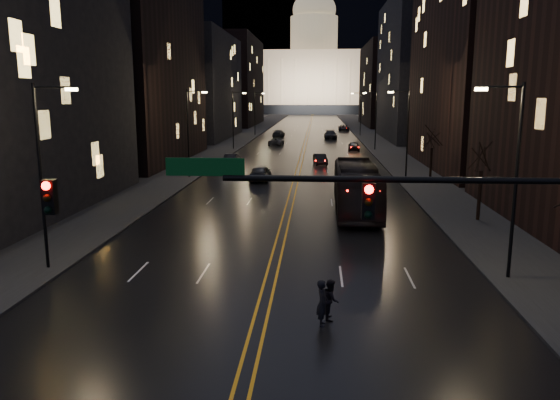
% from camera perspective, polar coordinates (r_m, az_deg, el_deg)
% --- Properties ---
extents(ground, '(900.00, 900.00, 0.00)m').
position_cam_1_polar(ground, '(17.17, -3.79, -18.62)').
color(ground, black).
rests_on(ground, ground).
extents(road, '(20.00, 320.00, 0.02)m').
position_cam_1_polar(road, '(145.05, 3.08, 7.60)').
color(road, black).
rests_on(road, ground).
extents(sidewalk_left, '(8.00, 320.00, 0.16)m').
position_cam_1_polar(sidewalk_left, '(145.92, -2.47, 7.65)').
color(sidewalk_left, black).
rests_on(sidewalk_left, ground).
extents(sidewalk_right, '(8.00, 320.00, 0.16)m').
position_cam_1_polar(sidewalk_right, '(145.52, 8.65, 7.53)').
color(sidewalk_right, black).
rests_on(sidewalk_right, ground).
extents(center_line, '(0.62, 320.00, 0.01)m').
position_cam_1_polar(center_line, '(145.05, 3.08, 7.60)').
color(center_line, orange).
rests_on(center_line, road).
extents(building_left_mid, '(12.00, 30.00, 28.00)m').
position_cam_1_polar(building_left_mid, '(72.77, -15.15, 14.95)').
color(building_left_mid, black).
rests_on(building_left_mid, ground).
extents(building_left_far, '(12.00, 34.00, 20.00)m').
position_cam_1_polar(building_left_far, '(109.26, -8.49, 11.64)').
color(building_left_far, black).
rests_on(building_left_far, ground).
extents(building_left_dist, '(12.00, 40.00, 24.00)m').
position_cam_1_polar(building_left_dist, '(156.54, -4.70, 12.21)').
color(building_left_dist, black).
rests_on(building_left_dist, ground).
extents(building_right_mid, '(12.00, 34.00, 26.00)m').
position_cam_1_polar(building_right_mid, '(108.55, 14.29, 13.02)').
color(building_right_mid, black).
rests_on(building_right_mid, ground).
extents(building_right_dist, '(12.00, 40.00, 22.00)m').
position_cam_1_polar(building_right_dist, '(155.96, 11.08, 11.69)').
color(building_right_dist, black).
rests_on(building_right_dist, ground).
extents(mountain_ridge, '(520.00, 60.00, 130.00)m').
position_cam_1_polar(mountain_ridge, '(400.61, 9.81, 18.91)').
color(mountain_ridge, black).
rests_on(mountain_ridge, ground).
extents(capitol, '(90.00, 50.00, 58.50)m').
position_cam_1_polar(capitol, '(264.94, 3.52, 12.81)').
color(capitol, black).
rests_on(capitol, ground).
extents(traffic_signal, '(17.29, 0.45, 7.00)m').
position_cam_1_polar(traffic_signal, '(15.64, 17.96, -2.00)').
color(traffic_signal, black).
rests_on(traffic_signal, ground).
extents(streetlamp_right_near, '(2.13, 0.25, 9.00)m').
position_cam_1_polar(streetlamp_right_near, '(26.50, 23.12, 2.74)').
color(streetlamp_right_near, black).
rests_on(streetlamp_right_near, ground).
extents(streetlamp_left_near, '(2.13, 0.25, 9.00)m').
position_cam_1_polar(streetlamp_left_near, '(28.14, -23.46, 3.15)').
color(streetlamp_left_near, black).
rests_on(streetlamp_left_near, ground).
extents(streetlamp_right_mid, '(2.13, 0.25, 9.00)m').
position_cam_1_polar(streetlamp_right_mid, '(55.58, 13.02, 7.19)').
color(streetlamp_right_mid, black).
rests_on(streetlamp_right_mid, ground).
extents(streetlamp_left_mid, '(2.13, 0.25, 9.00)m').
position_cam_1_polar(streetlamp_left_mid, '(56.39, -9.42, 7.37)').
color(streetlamp_left_mid, black).
rests_on(streetlamp_left_mid, ground).
extents(streetlamp_right_far, '(2.13, 0.25, 9.00)m').
position_cam_1_polar(streetlamp_right_far, '(85.30, 9.87, 8.52)').
color(streetlamp_right_far, black).
rests_on(streetlamp_right_far, ground).
extents(streetlamp_left_far, '(2.13, 0.25, 9.00)m').
position_cam_1_polar(streetlamp_left_far, '(85.83, -4.81, 8.66)').
color(streetlamp_left_far, black).
rests_on(streetlamp_left_far, ground).
extents(streetlamp_right_dist, '(2.13, 0.25, 9.00)m').
position_cam_1_polar(streetlamp_right_dist, '(115.17, 8.34, 9.16)').
color(streetlamp_right_dist, black).
rests_on(streetlamp_right_dist, ground).
extents(streetlamp_left_dist, '(2.13, 0.25, 9.00)m').
position_cam_1_polar(streetlamp_left_dist, '(115.56, -2.56, 9.27)').
color(streetlamp_left_dist, black).
rests_on(streetlamp_left_dist, ground).
extents(tree_right_mid, '(2.40, 2.40, 6.65)m').
position_cam_1_polar(tree_right_mid, '(38.58, 20.37, 4.41)').
color(tree_right_mid, black).
rests_on(tree_right_mid, ground).
extents(tree_right_far, '(2.40, 2.40, 6.65)m').
position_cam_1_polar(tree_right_far, '(54.05, 15.63, 6.37)').
color(tree_right_far, black).
rests_on(tree_right_far, ground).
extents(bus, '(3.14, 12.76, 3.54)m').
position_cam_1_polar(bus, '(40.16, 7.99, 1.26)').
color(bus, black).
rests_on(bus, ground).
extents(oncoming_car_a, '(2.01, 4.71, 1.59)m').
position_cam_1_polar(oncoming_car_a, '(54.48, -2.06, 2.85)').
color(oncoming_car_a, black).
rests_on(oncoming_car_a, ground).
extents(oncoming_car_b, '(1.66, 4.25, 1.38)m').
position_cam_1_polar(oncoming_car_b, '(67.29, -5.03, 4.28)').
color(oncoming_car_b, black).
rests_on(oncoming_car_b, ground).
extents(oncoming_car_c, '(2.61, 4.87, 1.30)m').
position_cam_1_polar(oncoming_car_c, '(92.87, -0.39, 6.13)').
color(oncoming_car_c, black).
rests_on(oncoming_car_c, ground).
extents(oncoming_car_d, '(2.42, 5.29, 1.50)m').
position_cam_1_polar(oncoming_car_d, '(111.23, -0.14, 6.98)').
color(oncoming_car_d, black).
rests_on(oncoming_car_d, ground).
extents(receding_car_a, '(1.90, 4.16, 1.32)m').
position_cam_1_polar(receding_car_a, '(67.30, 4.23, 4.26)').
color(receding_car_a, black).
rests_on(receding_car_a, ground).
extents(receding_car_b, '(1.94, 4.36, 1.46)m').
position_cam_1_polar(receding_car_b, '(84.60, 7.73, 5.61)').
color(receding_car_b, black).
rests_on(receding_car_b, ground).
extents(receding_car_c, '(2.53, 5.75, 1.64)m').
position_cam_1_polar(receding_car_c, '(106.80, 5.30, 6.80)').
color(receding_car_c, black).
rests_on(receding_car_c, ground).
extents(receding_car_d, '(2.43, 5.24, 1.45)m').
position_cam_1_polar(receding_car_d, '(131.54, 6.69, 7.51)').
color(receding_car_d, black).
rests_on(receding_car_d, ground).
extents(pedestrian_a, '(0.44, 0.66, 1.77)m').
position_cam_1_polar(pedestrian_a, '(20.58, 4.44, -10.69)').
color(pedestrian_a, black).
rests_on(pedestrian_a, ground).
extents(pedestrian_b, '(0.44, 0.77, 1.57)m').
position_cam_1_polar(pedestrian_b, '(21.23, 5.34, -10.29)').
color(pedestrian_b, black).
rests_on(pedestrian_b, ground).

